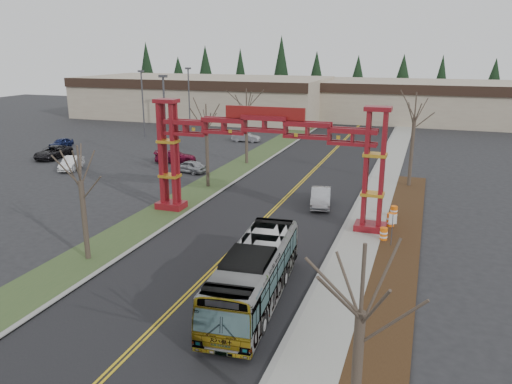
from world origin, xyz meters
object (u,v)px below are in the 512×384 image
at_px(parked_car_near_a, 189,166).
at_px(light_pole_mid, 143,99).
at_px(bare_tree_right_far, 415,117).
at_px(gateway_arch, 265,142).
at_px(bare_tree_median_far, 246,109).
at_px(parked_car_mid_a, 175,157).
at_px(barrel_mid, 391,220).
at_px(retail_building_west, 204,97).
at_px(silver_sedan, 321,197).
at_px(street_sign, 392,224).
at_px(light_pole_far, 189,95).
at_px(bare_tree_median_near, 81,181).
at_px(bare_tree_right_near, 361,313).
at_px(parked_car_near_b, 71,163).
at_px(parked_car_mid_b, 61,143).
at_px(light_pole_near, 165,115).
at_px(retail_building_east, 424,101).
at_px(transit_bus, 254,274).
at_px(parked_car_far_a, 246,137).
at_px(bare_tree_median_mid, 206,127).
at_px(barrel_north, 394,212).
at_px(parked_car_near_c, 53,152).

height_order(parked_car_near_a, light_pole_mid, light_pole_mid).
height_order(parked_car_near_a, bare_tree_right_far, bare_tree_right_far).
distance_m(gateway_arch, bare_tree_median_far, 19.56).
distance_m(parked_car_mid_a, barrel_mid, 29.04).
distance_m(retail_building_west, silver_sedan, 59.48).
relative_size(street_sign, barrel_mid, 2.09).
bearing_deg(light_pole_far, bare_tree_right_far, -33.68).
height_order(bare_tree_median_near, bare_tree_right_near, bare_tree_right_near).
height_order(parked_car_near_b, light_pole_mid, light_pole_mid).
height_order(parked_car_mid_b, light_pole_mid, light_pole_mid).
relative_size(bare_tree_median_far, light_pole_near, 0.85).
distance_m(retail_building_east, light_pole_mid, 50.30).
relative_size(transit_bus, light_pole_near, 1.10).
bearing_deg(bare_tree_right_near, bare_tree_median_far, 114.40).
bearing_deg(parked_car_mid_b, parked_car_far_a, 30.41).
relative_size(parked_car_far_a, light_pole_mid, 0.41).
xyz_separation_m(silver_sedan, parked_car_near_b, (-28.27, 4.00, -0.04)).
bearing_deg(light_pole_near, barrel_mid, -25.55).
height_order(parked_car_near_a, bare_tree_median_mid, bare_tree_median_mid).
bearing_deg(bare_tree_right_near, gateway_arch, 114.60).
bearing_deg(parked_car_near_a, light_pole_near, -103.81).
bearing_deg(retail_building_east, silver_sedan, -96.63).
relative_size(transit_bus, street_sign, 4.87).
distance_m(bare_tree_median_near, light_pole_near, 25.23).
bearing_deg(bare_tree_right_near, bare_tree_right_far, 90.00).
relative_size(retail_building_west, bare_tree_median_near, 6.41).
relative_size(retail_building_west, parked_car_far_a, 11.69).
bearing_deg(bare_tree_median_far, barrel_mid, -43.67).
xyz_separation_m(bare_tree_median_near, light_pole_mid, (-20.51, 40.39, 0.58)).
relative_size(retail_building_west, retail_building_east, 1.21).
height_order(bare_tree_median_near, light_pole_far, light_pole_far).
distance_m(parked_car_mid_b, barrel_north, 46.55).
bearing_deg(transit_bus, bare_tree_median_mid, 115.96).
relative_size(retail_building_west, parked_car_near_c, 8.72).
height_order(parked_car_near_a, parked_car_near_c, parked_car_near_c).
relative_size(light_pole_near, light_pole_mid, 1.03).
distance_m(retail_building_east, parked_car_mid_a, 53.14).
bearing_deg(light_pole_far, light_pole_near, -69.37).
bearing_deg(parked_car_far_a, parked_car_mid_b, 115.63).
relative_size(bare_tree_median_near, light_pole_far, 0.73).
relative_size(parked_car_near_a, barrel_north, 3.99).
relative_size(light_pole_near, light_pole_far, 1.01).
height_order(bare_tree_right_near, light_pole_near, light_pole_near).
xyz_separation_m(parked_car_mid_a, parked_car_far_a, (3.05, 15.22, -0.04)).
xyz_separation_m(transit_bus, barrel_mid, (5.72, 13.77, -0.99)).
distance_m(parked_car_near_b, bare_tree_right_far, 35.73).
bearing_deg(light_pole_near, parked_car_near_a, -24.07).
height_order(transit_bus, silver_sedan, transit_bus).
bearing_deg(light_pole_far, bare_tree_median_near, -70.81).
bearing_deg(parked_car_mid_a, barrel_mid, -143.12).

